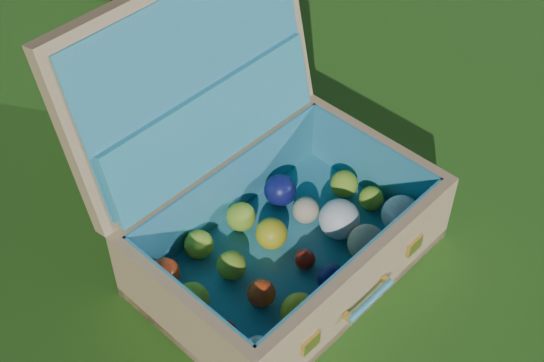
# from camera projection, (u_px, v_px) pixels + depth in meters

# --- Properties ---
(ground) EXTENTS (60.00, 60.00, 0.00)m
(ground) POSITION_uv_depth(u_px,v_px,m) (199.00, 238.00, 1.58)
(ground) COLOR #215114
(ground) RESTS_ON ground
(suitcase) EXTENTS (0.71, 0.67, 0.54)m
(suitcase) POSITION_uv_depth(u_px,v_px,m) (260.00, 192.00, 1.47)
(suitcase) COLOR tan
(suitcase) RESTS_ON ground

